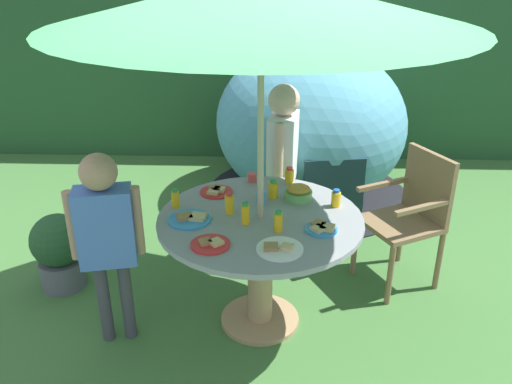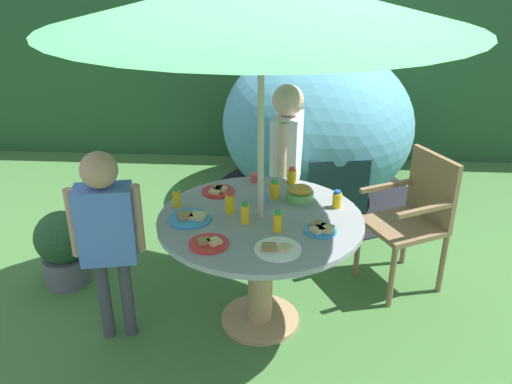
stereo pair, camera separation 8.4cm
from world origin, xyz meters
name	(u,v)px [view 2 (the right image)]	position (x,y,z in m)	size (l,w,h in m)	color
ground_plane	(260,322)	(0.00, 0.00, -0.01)	(10.00, 10.00, 0.02)	#3D6B33
hedge_backdrop	(277,62)	(0.00, 3.27, 1.02)	(9.00, 0.70, 2.04)	#234C28
garden_table	(260,244)	(0.00, 0.00, 0.57)	(1.21, 1.21, 0.76)	tan
patio_umbrella	(261,0)	(0.00, 0.00, 1.96)	(2.20, 2.20, 2.09)	#B7AD8C
wooden_chair	(414,213)	(1.02, 0.53, 0.54)	(0.61, 0.61, 0.95)	brown
dome_tent	(316,124)	(0.40, 1.96, 0.71)	(2.23, 2.23, 1.43)	teal
potted_plant	(63,246)	(-1.41, 0.35, 0.29)	(0.37, 0.37, 0.55)	#595960
child_in_white_shirt	(287,149)	(0.14, 0.91, 0.85)	(0.24, 0.45, 1.33)	brown
child_in_blue_shirt	(106,225)	(-0.86, -0.18, 0.77)	(0.41, 0.23, 1.21)	#3F3F47
snack_bowl	(300,193)	(0.23, 0.25, 0.80)	(0.17, 0.17, 0.09)	#66B259
plate_far_right	(218,191)	(-0.29, 0.33, 0.77)	(0.21, 0.21, 0.03)	red
plate_center_back	(321,229)	(0.35, -0.15, 0.77)	(0.19, 0.19, 0.03)	#338CD8
plate_near_right	(209,243)	(-0.26, -0.33, 0.77)	(0.21, 0.21, 0.03)	red
plate_front_edge	(277,249)	(0.11, -0.37, 0.77)	(0.25, 0.25, 0.03)	white
plate_mid_right	(190,218)	(-0.41, -0.05, 0.77)	(0.25, 0.25, 0.03)	#338CD8
juice_bottle_near_left	(275,190)	(0.07, 0.27, 0.81)	(0.06, 0.06, 0.12)	yellow
juice_bottle_far_left	(292,176)	(0.18, 0.51, 0.81)	(0.06, 0.06, 0.11)	yellow
juice_bottle_center_front	(230,203)	(-0.18, 0.05, 0.82)	(0.05, 0.05, 0.13)	yellow
juice_bottle_mid_left	(337,200)	(0.46, 0.16, 0.81)	(0.06, 0.06, 0.11)	yellow
juice_bottle_back_edge	(278,222)	(0.10, -0.16, 0.82)	(0.05, 0.05, 0.13)	yellow
juice_bottle_spot_a	(177,198)	(-0.52, 0.12, 0.81)	(0.05, 0.05, 0.12)	yellow
juice_bottle_spot_b	(245,214)	(-0.08, -0.08, 0.82)	(0.05, 0.05, 0.13)	yellow
cup_near	(262,197)	(0.00, 0.19, 0.79)	(0.06, 0.06, 0.07)	#4C99D8
cup_far	(255,177)	(-0.07, 0.52, 0.79)	(0.06, 0.06, 0.06)	#E04C47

